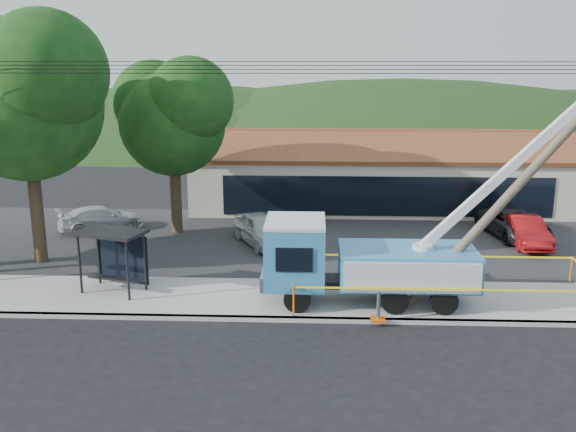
{
  "coord_description": "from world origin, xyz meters",
  "views": [
    {
      "loc": [
        0.02,
        -18.5,
        8.96
      ],
      "look_at": [
        -0.97,
        5.0,
        3.03
      ],
      "focal_mm": 40.0,
      "sensor_mm": 36.0,
      "label": 1
    }
  ],
  "objects_px": {
    "car_silver": "(262,246)",
    "car_red": "(524,247)",
    "utility_truck": "(365,258)",
    "leaning_pole": "(526,177)",
    "bus_shelter": "(114,246)",
    "car_dark": "(512,238)",
    "car_white": "(102,232)"
  },
  "relations": [
    {
      "from": "utility_truck",
      "to": "leaning_pole",
      "type": "xyz_separation_m",
      "value": [
        5.42,
        -0.21,
        3.08
      ]
    },
    {
      "from": "utility_truck",
      "to": "car_silver",
      "type": "xyz_separation_m",
      "value": [
        -4.35,
        7.34,
        -1.81
      ]
    },
    {
      "from": "utility_truck",
      "to": "car_white",
      "type": "xyz_separation_m",
      "value": [
        -12.91,
        9.55,
        -1.81
      ]
    },
    {
      "from": "utility_truck",
      "to": "bus_shelter",
      "type": "bearing_deg",
      "value": 175.35
    },
    {
      "from": "car_red",
      "to": "bus_shelter",
      "type": "bearing_deg",
      "value": -158.71
    },
    {
      "from": "utility_truck",
      "to": "car_red",
      "type": "relative_size",
      "value": 3.04
    },
    {
      "from": "leaning_pole",
      "to": "car_white",
      "type": "height_order",
      "value": "leaning_pole"
    },
    {
      "from": "leaning_pole",
      "to": "car_silver",
      "type": "height_order",
      "value": "leaning_pole"
    },
    {
      "from": "utility_truck",
      "to": "car_dark",
      "type": "height_order",
      "value": "utility_truck"
    },
    {
      "from": "bus_shelter",
      "to": "car_red",
      "type": "xyz_separation_m",
      "value": [
        17.71,
        6.98,
        -1.91
      ]
    },
    {
      "from": "car_white",
      "to": "car_red",
      "type": "bearing_deg",
      "value": -123.11
    },
    {
      "from": "utility_truck",
      "to": "car_dark",
      "type": "xyz_separation_m",
      "value": [
        8.12,
        9.16,
        -1.81
      ]
    },
    {
      "from": "car_red",
      "to": "car_white",
      "type": "distance_m",
      "value": 21.27
    },
    {
      "from": "car_white",
      "to": "car_dark",
      "type": "height_order",
      "value": "car_dark"
    },
    {
      "from": "leaning_pole",
      "to": "car_white",
      "type": "relative_size",
      "value": 2.05
    },
    {
      "from": "bus_shelter",
      "to": "car_silver",
      "type": "bearing_deg",
      "value": 70.05
    },
    {
      "from": "car_silver",
      "to": "car_red",
      "type": "height_order",
      "value": "car_silver"
    },
    {
      "from": "leaning_pole",
      "to": "car_red",
      "type": "distance_m",
      "value": 9.77
    },
    {
      "from": "car_silver",
      "to": "car_red",
      "type": "xyz_separation_m",
      "value": [
        12.63,
        0.4,
        0.0
      ]
    },
    {
      "from": "bus_shelter",
      "to": "car_dark",
      "type": "relative_size",
      "value": 0.58
    },
    {
      "from": "car_red",
      "to": "car_dark",
      "type": "bearing_deg",
      "value": 96.24
    },
    {
      "from": "utility_truck",
      "to": "car_silver",
      "type": "relative_size",
      "value": 2.89
    },
    {
      "from": "car_white",
      "to": "leaning_pole",
      "type": "bearing_deg",
      "value": -146.29
    },
    {
      "from": "car_dark",
      "to": "car_white",
      "type": "bearing_deg",
      "value": 168.04
    },
    {
      "from": "utility_truck",
      "to": "car_white",
      "type": "relative_size",
      "value": 2.92
    },
    {
      "from": "bus_shelter",
      "to": "car_red",
      "type": "relative_size",
      "value": 0.69
    },
    {
      "from": "bus_shelter",
      "to": "car_dark",
      "type": "bearing_deg",
      "value": 43.28
    },
    {
      "from": "utility_truck",
      "to": "car_dark",
      "type": "distance_m",
      "value": 12.37
    },
    {
      "from": "utility_truck",
      "to": "car_red",
      "type": "distance_m",
      "value": 11.48
    },
    {
      "from": "car_silver",
      "to": "car_white",
      "type": "bearing_deg",
      "value": 139.31
    },
    {
      "from": "leaning_pole",
      "to": "car_red",
      "type": "relative_size",
      "value": 2.14
    },
    {
      "from": "leaning_pole",
      "to": "car_silver",
      "type": "bearing_deg",
      "value": 142.29
    }
  ]
}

